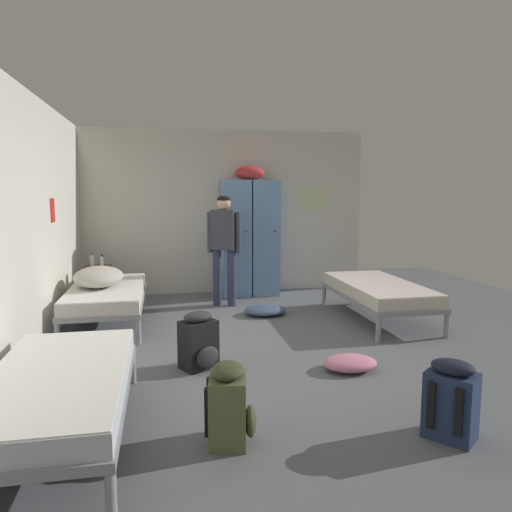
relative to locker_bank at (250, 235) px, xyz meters
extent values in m
plane|color=slate|center=(-0.36, -2.65, -0.97)|extent=(9.39, 9.39, 0.00)
cube|color=beige|center=(-0.36, 0.31, 0.36)|extent=(4.68, 0.06, 2.66)
cube|color=beige|center=(-2.67, -2.65, 0.36)|extent=(0.06, 5.87, 2.66)
cube|color=beige|center=(1.17, 0.28, 0.58)|extent=(0.55, 0.01, 0.40)
cube|color=red|center=(-2.63, -1.63, 0.48)|extent=(0.01, 0.20, 0.28)
cube|color=#6B93C6|center=(-0.23, 0.00, -0.04)|extent=(0.44, 0.52, 1.85)
cylinder|color=black|center=(-0.11, -0.27, 0.08)|extent=(0.02, 0.03, 0.02)
cube|color=#6B93C6|center=(0.23, 0.00, -0.04)|extent=(0.44, 0.52, 1.85)
cylinder|color=black|center=(0.35, -0.27, 0.08)|extent=(0.02, 0.03, 0.02)
ellipsoid|color=red|center=(0.00, 0.00, 0.99)|extent=(0.48, 0.36, 0.22)
cylinder|color=brown|center=(-2.51, -0.36, -0.69)|extent=(0.03, 0.03, 0.55)
cylinder|color=brown|center=(-2.16, -0.36, -0.69)|extent=(0.03, 0.03, 0.55)
cylinder|color=brown|center=(-2.51, -0.09, -0.69)|extent=(0.03, 0.03, 0.55)
cylinder|color=brown|center=(-2.16, -0.09, -0.69)|extent=(0.03, 0.03, 0.55)
cube|color=brown|center=(-2.34, -0.22, -0.78)|extent=(0.38, 0.30, 0.02)
cube|color=brown|center=(-2.34, -0.22, -0.41)|extent=(0.38, 0.30, 0.02)
cylinder|color=gray|center=(-1.67, -5.28, -0.83)|extent=(0.06, 0.06, 0.28)
cylinder|color=gray|center=(-2.51, -3.44, -0.83)|extent=(0.06, 0.06, 0.28)
cylinder|color=gray|center=(-1.67, -3.44, -0.83)|extent=(0.06, 0.06, 0.28)
cube|color=gray|center=(-2.09, -4.36, -0.66)|extent=(0.90, 1.90, 0.06)
cube|color=silver|center=(-2.09, -4.36, -0.56)|extent=(0.87, 1.84, 0.14)
cube|color=white|center=(-2.09, -4.36, -0.48)|extent=(0.86, 1.82, 0.01)
cylinder|color=gray|center=(1.80, -0.92, -0.83)|extent=(0.06, 0.06, 0.28)
cylinder|color=gray|center=(0.96, -0.92, -0.83)|extent=(0.06, 0.06, 0.28)
cylinder|color=gray|center=(1.80, -2.76, -0.83)|extent=(0.06, 0.06, 0.28)
cylinder|color=gray|center=(0.96, -2.76, -0.83)|extent=(0.06, 0.06, 0.28)
cube|color=gray|center=(1.38, -1.84, -0.66)|extent=(0.90, 1.90, 0.06)
cube|color=beige|center=(1.38, -1.84, -0.56)|extent=(0.87, 1.84, 0.14)
cube|color=silver|center=(1.38, -1.84, -0.48)|extent=(0.86, 1.82, 0.01)
cylinder|color=gray|center=(-2.51, -2.34, -0.83)|extent=(0.06, 0.06, 0.28)
cylinder|color=gray|center=(-1.67, -2.34, -0.83)|extent=(0.06, 0.06, 0.28)
cylinder|color=gray|center=(-2.51, -0.50, -0.83)|extent=(0.06, 0.06, 0.28)
cylinder|color=gray|center=(-1.67, -0.50, -0.83)|extent=(0.06, 0.06, 0.28)
cube|color=gray|center=(-2.09, -1.42, -0.66)|extent=(0.90, 1.90, 0.06)
cube|color=silver|center=(-2.09, -1.42, -0.56)|extent=(0.87, 1.84, 0.14)
cube|color=white|center=(-2.09, -1.42, -0.48)|extent=(0.86, 1.82, 0.01)
ellipsoid|color=#B7B2A8|center=(-2.18, -1.43, -0.36)|extent=(0.60, 0.82, 0.25)
cylinder|color=#2D334C|center=(-0.40, -0.75, -0.55)|extent=(0.12, 0.12, 0.84)
cylinder|color=#2D334C|center=(-0.61, -0.65, -0.55)|extent=(0.12, 0.12, 0.84)
cube|color=#333842|center=(-0.51, -0.70, 0.15)|extent=(0.40, 0.33, 0.57)
cylinder|color=#333842|center=(-0.31, -0.79, 0.11)|extent=(0.08, 0.08, 0.59)
cylinder|color=#333842|center=(-0.70, -0.61, 0.11)|extent=(0.08, 0.08, 0.59)
sphere|color=#DBAD89|center=(-0.51, -0.70, 0.53)|extent=(0.20, 0.20, 0.20)
ellipsoid|color=black|center=(-0.51, -0.70, 0.58)|extent=(0.19, 0.19, 0.11)
cylinder|color=silver|center=(-2.42, -0.20, -0.32)|extent=(0.07, 0.07, 0.16)
cylinder|color=#2666B2|center=(-2.42, -0.20, -0.22)|extent=(0.04, 0.04, 0.03)
cylinder|color=white|center=(-2.27, -0.26, -0.33)|extent=(0.05, 0.05, 0.15)
cylinder|color=black|center=(-2.27, -0.26, -0.24)|extent=(0.03, 0.03, 0.03)
cube|color=navy|center=(0.51, -4.82, -0.74)|extent=(0.39, 0.40, 0.46)
ellipsoid|color=black|center=(0.63, -4.72, -0.82)|extent=(0.22, 0.24, 0.20)
ellipsoid|color=black|center=(0.51, -4.82, -0.47)|extent=(0.35, 0.36, 0.10)
cube|color=black|center=(0.47, -4.98, -0.72)|extent=(0.05, 0.05, 0.32)
cube|color=black|center=(0.35, -4.84, -0.72)|extent=(0.05, 0.05, 0.32)
cube|color=#566038|center=(-0.98, -4.59, -0.74)|extent=(0.29, 0.36, 0.46)
ellipsoid|color=#383D23|center=(-0.83, -4.62, -0.82)|extent=(0.12, 0.25, 0.20)
ellipsoid|color=#383D23|center=(-0.98, -4.59, -0.47)|extent=(0.26, 0.32, 0.10)
cube|color=black|center=(-1.13, -4.66, -0.72)|extent=(0.03, 0.05, 0.32)
cube|color=black|center=(-1.10, -4.48, -0.72)|extent=(0.03, 0.05, 0.32)
cube|color=black|center=(-1.07, -3.18, -0.74)|extent=(0.40, 0.37, 0.46)
ellipsoid|color=#2D2D33|center=(-1.00, -3.31, -0.82)|extent=(0.25, 0.19, 0.20)
ellipsoid|color=#2D2D33|center=(-1.07, -3.18, -0.47)|extent=(0.36, 0.33, 0.10)
cube|color=black|center=(-1.21, -3.11, -0.72)|extent=(0.06, 0.05, 0.32)
cube|color=black|center=(-1.06, -3.02, -0.72)|extent=(0.06, 0.05, 0.32)
ellipsoid|color=#42567A|center=(-0.03, -1.36, -0.90)|extent=(0.57, 0.47, 0.13)
ellipsoid|color=pink|center=(0.32, -3.51, -0.90)|extent=(0.51, 0.39, 0.14)
camera|label=1|loc=(-1.38, -7.61, 0.70)|focal=33.78mm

